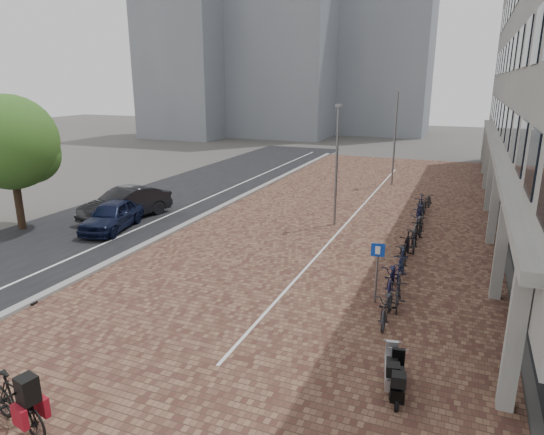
{
  "coord_description": "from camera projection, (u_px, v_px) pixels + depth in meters",
  "views": [
    {
      "loc": [
        7.47,
        -12.23,
        6.94
      ],
      "look_at": [
        0.0,
        6.0,
        1.3
      ],
      "focal_mm": 31.56,
      "sensor_mm": 36.0,
      "label": 1
    }
  ],
  "objects": [
    {
      "name": "hero_bike",
      "position": [
        16.0,
        402.0,
        9.73
      ],
      "size": [
        2.11,
        1.01,
        1.44
      ],
      "rotation": [
        0.0,
        0.0,
        1.35
      ],
      "color": "black",
      "rests_on": "ground"
    },
    {
      "name": "lamp_far",
      "position": [
        395.0,
        139.0,
        32.18
      ],
      "size": [
        0.12,
        0.12,
        6.34
      ],
      "primitive_type": "cylinder",
      "color": "gray",
      "rests_on": "ground"
    },
    {
      "name": "ground",
      "position": [
        202.0,
        303.0,
        15.51
      ],
      "size": [
        140.0,
        140.0,
        0.0
      ],
      "primitive_type": "plane",
      "color": "#474442",
      "rests_on": "ground"
    },
    {
      "name": "lamp_near",
      "position": [
        336.0,
        167.0,
        23.11
      ],
      "size": [
        0.12,
        0.12,
        5.84
      ],
      "primitive_type": "cylinder",
      "color": "slate",
      "rests_on": "ground"
    },
    {
      "name": "car_dark",
      "position": [
        126.0,
        204.0,
        24.79
      ],
      "size": [
        2.87,
        5.17,
        1.61
      ],
      "primitive_type": "imported",
      "rotation": [
        0.0,
        0.0,
        -0.25
      ],
      "color": "black",
      "rests_on": "ground"
    },
    {
      "name": "lane_line",
      "position": [
        202.0,
        200.0,
        28.73
      ],
      "size": [
        0.12,
        44.0,
        0.0
      ],
      "primitive_type": "cube",
      "color": "white",
      "rests_on": "street_asphalt"
    },
    {
      "name": "street_tree",
      "position": [
        14.0,
        145.0,
        22.24
      ],
      "size": [
        4.4,
        4.4,
        6.4
      ],
      "color": "#382619",
      "rests_on": "ground"
    },
    {
      "name": "parking_sign",
      "position": [
        377.0,
        265.0,
        15.13
      ],
      "size": [
        0.43,
        0.11,
        2.05
      ],
      "rotation": [
        0.0,
        0.0,
        0.11
      ],
      "color": "slate",
      "rests_on": "ground"
    },
    {
      "name": "shoes",
      "position": [
        31.0,
        304.0,
        15.33
      ],
      "size": [
        0.4,
        0.36,
        0.08
      ],
      "primitive_type": null,
      "rotation": [
        0.0,
        0.0,
        0.25
      ],
      "color": "black",
      "rests_on": "ground"
    },
    {
      "name": "curb",
      "position": [
        230.0,
        203.0,
        28.02
      ],
      "size": [
        0.35,
        42.0,
        0.14
      ],
      "primitive_type": "cube",
      "color": "gray",
      "rests_on": "ground"
    },
    {
      "name": "bg_towers",
      "position": [
        296.0,
        23.0,
        60.43
      ],
      "size": [
        33.0,
        23.0,
        32.0
      ],
      "color": "gray",
      "rests_on": "ground"
    },
    {
      "name": "parking_line",
      "position": [
        353.0,
        216.0,
        25.37
      ],
      "size": [
        0.1,
        30.0,
        0.0
      ],
      "primitive_type": "cube",
      "color": "white",
      "rests_on": "plaza_brick"
    },
    {
      "name": "plaza_brick",
      "position": [
        349.0,
        216.0,
        25.45
      ],
      "size": [
        14.5,
        42.0,
        0.04
      ],
      "primitive_type": "cube",
      "color": "brown",
      "rests_on": "ground"
    },
    {
      "name": "bike_row",
      "position": [
        412.0,
        238.0,
        20.33
      ],
      "size": [
        1.14,
        15.81,
        1.05
      ],
      "color": "#212227",
      "rests_on": "ground"
    },
    {
      "name": "street_asphalt",
      "position": [
        174.0,
        198.0,
        29.46
      ],
      "size": [
        8.0,
        50.0,
        0.03
      ],
      "primitive_type": "cube",
      "color": "black",
      "rests_on": "ground"
    },
    {
      "name": "scooter_mid",
      "position": [
        398.0,
        378.0,
        10.76
      ],
      "size": [
        0.64,
        1.46,
        0.97
      ],
      "primitive_type": null,
      "rotation": [
        0.0,
        0.0,
        0.14
      ],
      "color": "black",
      "rests_on": "ground"
    },
    {
      "name": "car_navy",
      "position": [
        112.0,
        215.0,
        22.99
      ],
      "size": [
        2.5,
        4.41,
        1.41
      ],
      "primitive_type": "imported",
      "rotation": [
        0.0,
        0.0,
        0.21
      ],
      "color": "black",
      "rests_on": "ground"
    },
    {
      "name": "scooter_front",
      "position": [
        392.0,
        369.0,
        11.13
      ],
      "size": [
        0.66,
        1.43,
        0.95
      ],
      "primitive_type": null,
      "rotation": [
        0.0,
        0.0,
        0.17
      ],
      "color": "#A8A9AE",
      "rests_on": "ground"
    }
  ]
}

